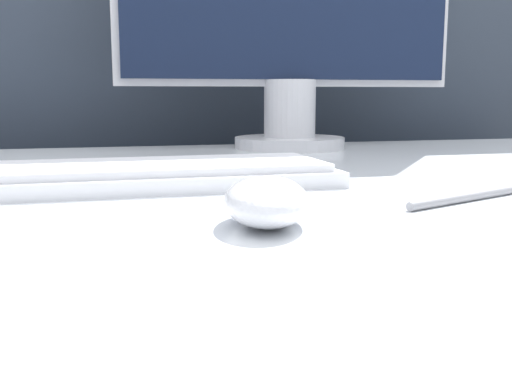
% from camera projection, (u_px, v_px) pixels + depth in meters
% --- Properties ---
extents(partition_panel, '(5.00, 0.03, 1.36)m').
position_uv_depth(partition_panel, '(158.00, 188.00, 1.25)').
color(partition_panel, '#333D4C').
rests_on(partition_panel, ground_plane).
extents(computer_mouse_near, '(0.08, 0.11, 0.04)m').
position_uv_depth(computer_mouse_near, '(266.00, 201.00, 0.44)').
color(computer_mouse_near, white).
rests_on(computer_mouse_near, desk).
extents(keyboard, '(0.42, 0.16, 0.02)m').
position_uv_depth(keyboard, '(135.00, 175.00, 0.62)').
color(keyboard, white).
rests_on(keyboard, desk).
extents(pen, '(0.15, 0.07, 0.01)m').
position_uv_depth(pen, '(467.00, 197.00, 0.53)').
color(pen, '#99999E').
rests_on(pen, desk).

